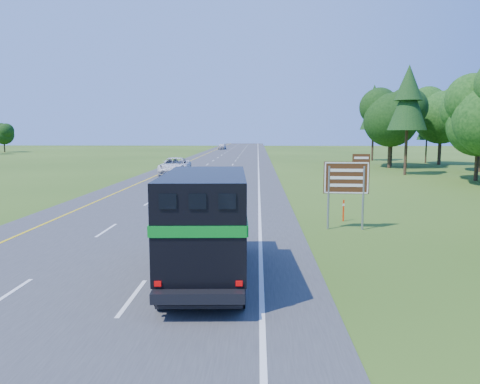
{
  "coord_description": "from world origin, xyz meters",
  "views": [
    {
      "loc": [
        5.36,
        -10.64,
        4.71
      ],
      "look_at": [
        4.48,
        13.02,
        1.65
      ],
      "focal_mm": 35.0,
      "sensor_mm": 36.0,
      "label": 1
    }
  ],
  "objects_px": {
    "exit_sign": "(347,181)",
    "white_suv": "(175,166)",
    "horse_truck": "(206,221)",
    "far_car": "(222,146)"
  },
  "relations": [
    {
      "from": "white_suv",
      "to": "far_car",
      "type": "xyz_separation_m",
      "value": [
        -0.43,
        74.16,
        -0.14
      ]
    },
    {
      "from": "horse_truck",
      "to": "white_suv",
      "type": "xyz_separation_m",
      "value": [
        -7.42,
        36.19,
        -0.91
      ]
    },
    {
      "from": "far_car",
      "to": "exit_sign",
      "type": "bearing_deg",
      "value": -78.56
    },
    {
      "from": "far_car",
      "to": "exit_sign",
      "type": "distance_m",
      "value": 103.44
    },
    {
      "from": "horse_truck",
      "to": "far_car",
      "type": "distance_m",
      "value": 110.63
    },
    {
      "from": "white_suv",
      "to": "exit_sign",
      "type": "bearing_deg",
      "value": -67.52
    },
    {
      "from": "horse_truck",
      "to": "white_suv",
      "type": "relative_size",
      "value": 1.18
    },
    {
      "from": "exit_sign",
      "to": "white_suv",
      "type": "bearing_deg",
      "value": 118.22
    },
    {
      "from": "far_car",
      "to": "exit_sign",
      "type": "xyz_separation_m",
      "value": [
        13.77,
        -102.5,
        1.56
      ]
    },
    {
      "from": "horse_truck",
      "to": "exit_sign",
      "type": "bearing_deg",
      "value": 50.2
    }
  ]
}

